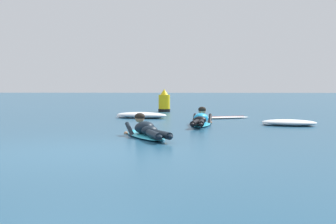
% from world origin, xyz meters
% --- Properties ---
extents(ground_plane, '(120.00, 120.00, 0.00)m').
position_xyz_m(ground_plane, '(0.00, 10.00, 0.00)').
color(ground_plane, navy).
extents(surfer_near, '(1.29, 2.46, 0.54)m').
position_xyz_m(surfer_near, '(0.82, 2.40, 0.14)').
color(surfer_near, '#2DB2D1').
rests_on(surfer_near, ground).
extents(surfer_far, '(0.69, 2.55, 0.54)m').
position_xyz_m(surfer_far, '(2.00, 5.65, 0.14)').
color(surfer_far, '#2DB2D1').
rests_on(surfer_far, ground).
extents(drifting_surfboard, '(2.06, 1.21, 0.16)m').
position_xyz_m(drifting_surfboard, '(2.70, 8.66, 0.03)').
color(drifting_surfboard, white).
rests_on(drifting_surfboard, ground).
extents(whitewater_mid_left, '(1.67, 1.27, 0.17)m').
position_xyz_m(whitewater_mid_left, '(4.40, 5.79, 0.08)').
color(whitewater_mid_left, white).
rests_on(whitewater_mid_left, ground).
extents(whitewater_mid_right, '(1.94, 1.28, 0.20)m').
position_xyz_m(whitewater_mid_right, '(0.07, 8.76, 0.10)').
color(whitewater_mid_right, white).
rests_on(whitewater_mid_right, ground).
extents(channel_marker_buoy, '(0.50, 0.50, 0.95)m').
position_xyz_m(channel_marker_buoy, '(0.61, 12.99, 0.37)').
color(channel_marker_buoy, yellow).
rests_on(channel_marker_buoy, ground).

